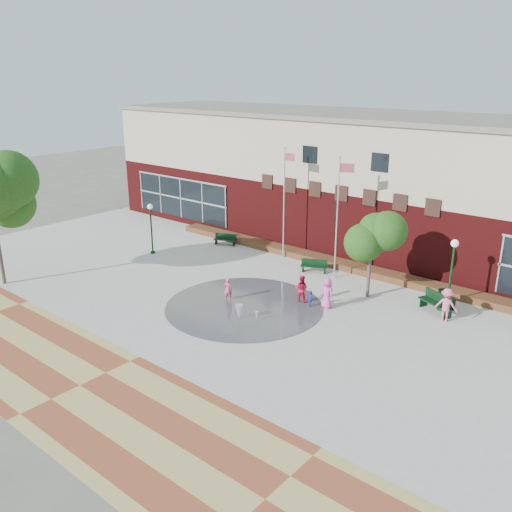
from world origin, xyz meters
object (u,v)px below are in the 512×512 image
Objects in this scene: child_splash at (228,289)px; trash_can at (444,300)px; bench_left at (225,241)px; flagpole_right at (338,212)px; flagpole_left at (285,197)px.

trash_can is at bearing 179.21° from child_splash.
flagpole_right is at bearing -25.92° from bench_left.
flagpole_right reaches higher than trash_can.
flagpole_left is 4.77m from flagpole_right.
child_splash is at bearing -136.53° from flagpole_right.
child_splash is (-2.69, -6.67, -3.49)m from flagpole_right.
child_splash reaches higher than trash_can.
flagpole_right is 7.76m from trash_can.
flagpole_right is at bearing -146.03° from child_splash.
child_splash is at bearing -146.75° from trash_can.
trash_can is (11.54, -1.39, -3.59)m from flagpole_left.
bench_left is at bearing -171.53° from flagpole_left.
flagpole_right reaches higher than child_splash.
flagpole_left is 8.66m from child_splash.
bench_left is 1.53× the size of trash_can.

